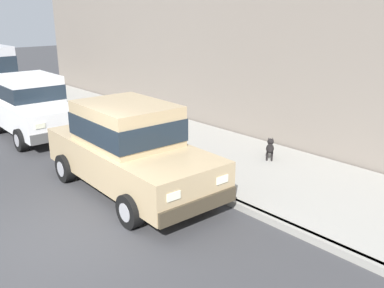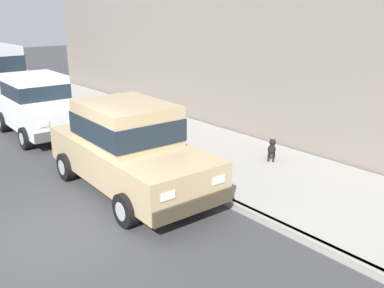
# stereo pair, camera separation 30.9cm
# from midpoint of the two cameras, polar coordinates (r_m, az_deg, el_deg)

# --- Properties ---
(ground_plane) EXTENTS (80.00, 80.00, 0.00)m
(ground_plane) POSITION_cam_midpoint_polar(r_m,az_deg,el_deg) (7.78, -17.09, -12.02)
(ground_plane) COLOR #38383A
(curb) EXTENTS (0.16, 64.00, 0.14)m
(curb) POSITION_cam_midpoint_polar(r_m,az_deg,el_deg) (9.24, 1.42, -5.77)
(curb) COLOR gray
(curb) RESTS_ON ground
(sidewalk) EXTENTS (3.60, 64.00, 0.14)m
(sidewalk) POSITION_cam_midpoint_polar(r_m,az_deg,el_deg) (10.43, 8.90, -3.18)
(sidewalk) COLOR #99968E
(sidewalk) RESTS_ON ground
(car_tan_sedan) EXTENTS (2.14, 4.66, 1.92)m
(car_tan_sedan) POSITION_cam_midpoint_polar(r_m,az_deg,el_deg) (9.03, -7.69, -0.31)
(car_tan_sedan) COLOR tan
(car_tan_sedan) RESTS_ON ground
(car_white_hatchback) EXTENTS (2.02, 3.84, 1.88)m
(car_white_hatchback) POSITION_cam_midpoint_polar(r_m,az_deg,el_deg) (13.89, -19.62, 5.15)
(car_white_hatchback) COLOR white
(car_white_hatchback) RESTS_ON ground
(dog_black) EXTENTS (0.64, 0.50, 0.49)m
(dog_black) POSITION_cam_midpoint_polar(r_m,az_deg,el_deg) (10.81, 11.64, -0.57)
(dog_black) COLOR black
(dog_black) RESTS_ON sidewalk
(building_facade) EXTENTS (0.50, 20.00, 5.01)m
(building_facade) POSITION_cam_midpoint_polar(r_m,az_deg,el_deg) (14.61, 1.01, 12.82)
(building_facade) COLOR slate
(building_facade) RESTS_ON ground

